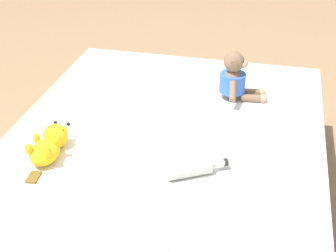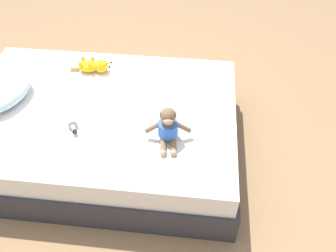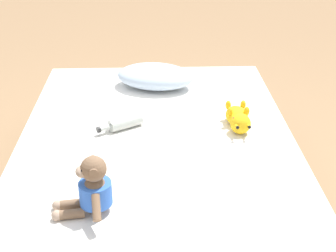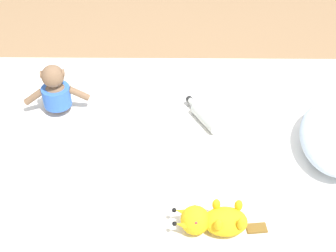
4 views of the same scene
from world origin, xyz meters
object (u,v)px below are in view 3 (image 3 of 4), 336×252
at_px(bed, 157,177).
at_px(pillow, 156,76).
at_px(plush_yellow_creature, 238,119).
at_px(plush_monkey, 92,190).
at_px(glass_bottle, 124,123).

bearing_deg(bed, pillow, 89.69).
bearing_deg(plush_yellow_creature, plush_monkey, -135.25).
relative_size(pillow, plush_yellow_creature, 1.51).
bearing_deg(plush_yellow_creature, glass_bottle, 179.39).
relative_size(plush_yellow_creature, glass_bottle, 1.45).
relative_size(pillow, glass_bottle, 2.19).
bearing_deg(glass_bottle, plush_monkey, -97.44).
bearing_deg(bed, plush_yellow_creature, 16.44).
height_order(plush_yellow_creature, glass_bottle, plush_yellow_creature).
distance_m(pillow, plush_monkey, 1.18).
xyz_separation_m(pillow, plush_monkey, (-0.25, -1.15, 0.03)).
height_order(bed, plush_yellow_creature, plush_yellow_creature).
xyz_separation_m(plush_yellow_creature, glass_bottle, (-0.56, 0.01, -0.02)).
xyz_separation_m(plush_monkey, plush_yellow_creature, (0.65, 0.64, -0.05)).
xyz_separation_m(bed, plush_monkey, (-0.24, -0.52, 0.30)).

